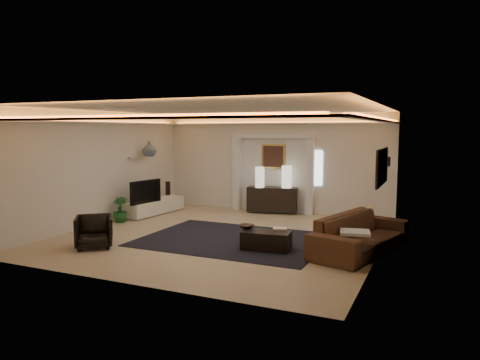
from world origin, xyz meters
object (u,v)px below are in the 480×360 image
at_px(sofa, 361,234).
at_px(coffee_table, 266,240).
at_px(console, 272,199).
at_px(armchair, 94,232).

bearing_deg(sofa, coffee_table, 124.19).
height_order(console, coffee_table, console).
xyz_separation_m(console, coffee_table, (1.31, -3.93, -0.20)).
xyz_separation_m(sofa, armchair, (-5.12, -1.87, -0.04)).
bearing_deg(coffee_table, sofa, 11.43).
bearing_deg(coffee_table, console, 101.77).
bearing_deg(armchair, sofa, -18.28).
relative_size(console, armchair, 1.95).
height_order(console, armchair, console).
bearing_deg(sofa, armchair, 126.25).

